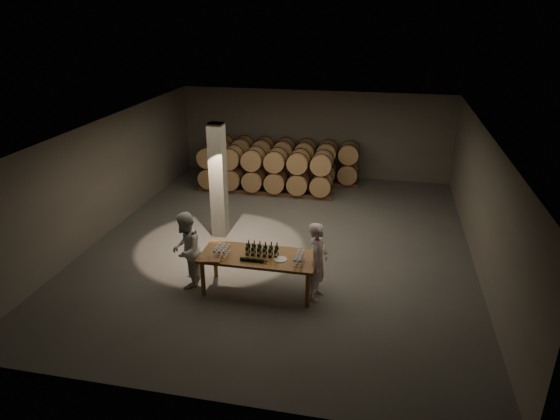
% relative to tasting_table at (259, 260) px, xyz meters
% --- Properties ---
extents(room, '(12.00, 12.00, 12.00)m').
position_rel_tasting_table_xyz_m(room, '(-1.80, 2.70, 0.80)').
color(room, '#555250').
rests_on(room, ground).
extents(tasting_table, '(2.60, 1.10, 0.90)m').
position_rel_tasting_table_xyz_m(tasting_table, '(0.00, 0.00, 0.00)').
color(tasting_table, brown).
rests_on(tasting_table, ground).
extents(barrel_stack_back, '(5.48, 0.95, 1.57)m').
position_rel_tasting_table_xyz_m(barrel_stack_back, '(-0.96, 7.70, 0.03)').
color(barrel_stack_back, brown).
rests_on(barrel_stack_back, ground).
extents(barrel_stack_front, '(4.70, 0.95, 1.57)m').
position_rel_tasting_table_xyz_m(barrel_stack_front, '(-1.35, 6.30, 0.03)').
color(barrel_stack_front, brown).
rests_on(barrel_stack_front, ground).
extents(bottle_cluster, '(0.73, 0.23, 0.30)m').
position_rel_tasting_table_xyz_m(bottle_cluster, '(0.07, 0.04, 0.21)').
color(bottle_cluster, black).
rests_on(bottle_cluster, tasting_table).
extents(lying_bottles, '(0.62, 0.08, 0.08)m').
position_rel_tasting_table_xyz_m(lying_bottles, '(-0.07, -0.30, 0.14)').
color(lying_bottles, black).
rests_on(lying_bottles, tasting_table).
extents(glass_cluster_left, '(0.30, 0.41, 0.17)m').
position_rel_tasting_table_xyz_m(glass_cluster_left, '(-0.83, -0.07, 0.23)').
color(glass_cluster_left, silver).
rests_on(glass_cluster_left, tasting_table).
extents(glass_cluster_right, '(0.19, 0.52, 0.17)m').
position_rel_tasting_table_xyz_m(glass_cluster_right, '(0.93, -0.07, 0.23)').
color(glass_cluster_right, silver).
rests_on(glass_cluster_right, tasting_table).
extents(plate, '(0.29, 0.29, 0.02)m').
position_rel_tasting_table_xyz_m(plate, '(0.52, -0.09, 0.11)').
color(plate, white).
rests_on(plate, tasting_table).
extents(notebook_near, '(0.26, 0.22, 0.03)m').
position_rel_tasting_table_xyz_m(notebook_near, '(-0.86, -0.45, 0.12)').
color(notebook_near, brown).
rests_on(notebook_near, tasting_table).
extents(notebook_corner, '(0.26, 0.30, 0.02)m').
position_rel_tasting_table_xyz_m(notebook_corner, '(-1.11, -0.45, 0.12)').
color(notebook_corner, brown).
rests_on(notebook_corner, tasting_table).
extents(pen, '(0.13, 0.01, 0.01)m').
position_rel_tasting_table_xyz_m(pen, '(-0.75, -0.45, 0.11)').
color(pen, black).
rests_on(pen, tasting_table).
extents(stool, '(0.37, 0.37, 0.61)m').
position_rel_tasting_table_xyz_m(stool, '(-1.50, 0.11, -0.29)').
color(stool, brown).
rests_on(stool, ground).
extents(person_man, '(0.55, 0.73, 1.80)m').
position_rel_tasting_table_xyz_m(person_man, '(1.32, -0.00, 0.10)').
color(person_man, white).
rests_on(person_man, ground).
extents(person_woman, '(0.81, 0.97, 1.80)m').
position_rel_tasting_table_xyz_m(person_woman, '(-1.69, -0.08, 0.10)').
color(person_woman, silver).
rests_on(person_woman, ground).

